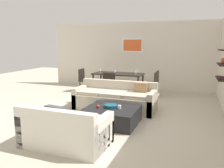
# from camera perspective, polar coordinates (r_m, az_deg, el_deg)

# --- Properties ---
(ground_plane) EXTENTS (18.00, 18.00, 0.00)m
(ground_plane) POSITION_cam_1_polar(r_m,az_deg,el_deg) (6.23, -1.26, -7.07)
(ground_plane) COLOR #BCB29E
(back_wall_unit) EXTENTS (8.40, 0.09, 2.70)m
(back_wall_unit) POSITION_cam_1_polar(r_m,az_deg,el_deg) (9.26, 8.57, 7.08)
(back_wall_unit) COLOR silver
(back_wall_unit) RESTS_ON ground
(sofa_beige) EXTENTS (2.29, 0.90, 0.78)m
(sofa_beige) POSITION_cam_1_polar(r_m,az_deg,el_deg) (6.41, 0.88, -3.86)
(sofa_beige) COLOR #B2A893
(sofa_beige) RESTS_ON ground
(loveseat_white) EXTENTS (1.55, 0.90, 0.78)m
(loveseat_white) POSITION_cam_1_polar(r_m,az_deg,el_deg) (4.28, -11.80, -11.41)
(loveseat_white) COLOR silver
(loveseat_white) RESTS_ON ground
(coffee_table) EXTENTS (1.20, 1.07, 0.38)m
(coffee_table) POSITION_cam_1_polar(r_m,az_deg,el_deg) (5.32, -0.04, -8.01)
(coffee_table) COLOR black
(coffee_table) RESTS_ON ground
(decorative_bowl) EXTENTS (0.34, 0.34, 0.07)m
(decorative_bowl) POSITION_cam_1_polar(r_m,az_deg,el_deg) (5.30, -0.30, -5.52)
(decorative_bowl) COLOR navy
(decorative_bowl) RESTS_ON coffee_table
(candle_jar) EXTENTS (0.08, 0.08, 0.08)m
(candle_jar) POSITION_cam_1_polar(r_m,az_deg,el_deg) (5.17, 1.92, -5.86)
(candle_jar) COLOR silver
(candle_jar) RESTS_ON coffee_table
(apple_on_coffee_table) EXTENTS (0.07, 0.07, 0.07)m
(apple_on_coffee_table) POSITION_cam_1_polar(r_m,az_deg,el_deg) (5.26, -3.65, -5.66)
(apple_on_coffee_table) COLOR red
(apple_on_coffee_table) RESTS_ON coffee_table
(dining_table) EXTENTS (1.85, 0.86, 0.75)m
(dining_table) POSITION_cam_1_polar(r_m,az_deg,el_deg) (8.44, 1.56, 2.26)
(dining_table) COLOR black
(dining_table) RESTS_ON ground
(dining_chair_left_near) EXTENTS (0.44, 0.44, 0.88)m
(dining_chair_left_near) POSITION_cam_1_polar(r_m,az_deg,el_deg) (8.81, -7.08, 1.38)
(dining_chair_left_near) COLOR black
(dining_chair_left_near) RESTS_ON ground
(dining_chair_foot) EXTENTS (0.44, 0.44, 0.88)m
(dining_chair_foot) POSITION_cam_1_polar(r_m,az_deg,el_deg) (7.69, -0.46, 0.16)
(dining_chair_foot) COLOR black
(dining_chair_foot) RESTS_ON ground
(dining_chair_right_far) EXTENTS (0.44, 0.44, 0.88)m
(dining_chair_right_far) POSITION_cam_1_polar(r_m,az_deg,el_deg) (8.32, 10.69, 0.76)
(dining_chair_right_far) COLOR black
(dining_chair_right_far) RESTS_ON ground
(dining_chair_right_near) EXTENTS (0.44, 0.44, 0.88)m
(dining_chair_right_near) POSITION_cam_1_polar(r_m,az_deg,el_deg) (7.95, 10.21, 0.33)
(dining_chair_right_near) COLOR black
(dining_chair_right_near) RESTS_ON ground
(wine_glass_right_far) EXTENTS (0.07, 0.07, 0.16)m
(wine_glass_right_far) POSITION_cam_1_polar(r_m,az_deg,el_deg) (8.32, 6.27, 3.37)
(wine_glass_right_far) COLOR silver
(wine_glass_right_far) RESTS_ON dining_table
(wine_glass_left_near) EXTENTS (0.07, 0.07, 0.16)m
(wine_glass_left_near) POSITION_cam_1_polar(r_m,az_deg,el_deg) (8.56, -3.01, 3.60)
(wine_glass_left_near) COLOR silver
(wine_glass_left_near) RESTS_ON dining_table
(wine_glass_right_near) EXTENTS (0.08, 0.08, 0.15)m
(wine_glass_right_near) POSITION_cam_1_polar(r_m,az_deg,el_deg) (8.12, 5.90, 3.14)
(wine_glass_right_near) COLOR silver
(wine_glass_right_near) RESTS_ON dining_table
(wine_glass_foot) EXTENTS (0.07, 0.07, 0.16)m
(wine_glass_foot) POSITION_cam_1_polar(r_m,az_deg,el_deg) (8.07, 0.72, 3.23)
(wine_glass_foot) COLOR silver
(wine_glass_foot) RESTS_ON dining_table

